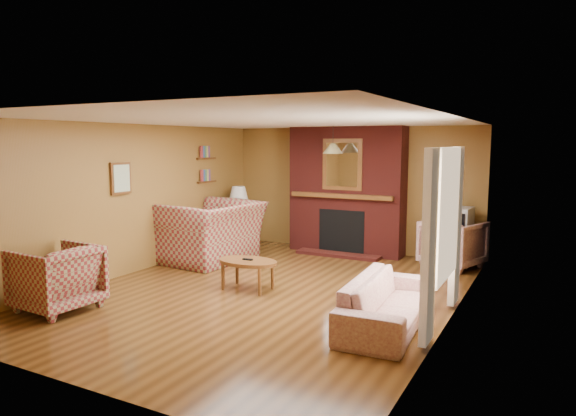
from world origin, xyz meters
The scene contains 20 objects.
floor centered at (0.00, 0.00, 0.00)m, with size 6.50×6.50×0.00m, color #43260E.
ceiling centered at (0.00, 0.00, 2.40)m, with size 6.50×6.50×0.00m, color white.
wall_back centered at (0.00, 3.25, 1.20)m, with size 6.50×6.50×0.00m, color brown.
wall_front centered at (0.00, -3.25, 1.20)m, with size 6.50×6.50×0.00m, color brown.
wall_left centered at (-2.50, 0.00, 1.20)m, with size 6.50×6.50×0.00m, color brown.
wall_right centered at (2.50, 0.00, 1.20)m, with size 6.50×6.50×0.00m, color brown.
fireplace centered at (0.00, 2.98, 1.18)m, with size 2.20×0.82×2.40m.
window_right centered at (2.45, -0.20, 1.13)m, with size 0.10×1.85×2.00m.
bookshelf centered at (-2.44, 1.90, 1.67)m, with size 0.09×0.55×0.71m.
botanical_print centered at (-2.47, -0.30, 1.55)m, with size 0.05×0.40×0.50m.
pendant_light centered at (0.00, 2.30, 2.00)m, with size 0.36×0.36×0.48m.
plaid_loveseat centered at (-1.85, 1.17, 0.53)m, with size 1.62×1.42×1.05m, color maroon.
plaid_armchair centered at (-1.95, -1.93, 0.41)m, with size 0.88×0.90×0.82m, color maroon.
floral_sofa centered at (1.90, -0.53, 0.28)m, with size 1.92×0.75×0.56m, color #C6B499.
floral_armchair centered at (2.04, 2.73, 0.41)m, with size 0.87×0.89×0.81m, color #C6B499.
coffee_table centered at (-0.31, -0.05, 0.38)m, with size 0.91×0.56×0.45m.
side_table centered at (-2.10, 2.45, 0.30)m, with size 0.44×0.44×0.59m, color brown.
table_lamp centered at (-2.10, 2.45, 0.95)m, with size 0.39×0.39×0.64m.
tv_stand centered at (2.05, 2.80, 0.27)m, with size 0.50×0.46×0.55m, color black.
crt_tv centered at (2.05, 2.79, 0.78)m, with size 0.56×0.55×0.47m.
Camera 1 is at (3.56, -6.12, 2.10)m, focal length 32.00 mm.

